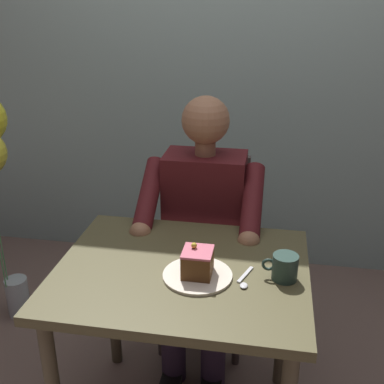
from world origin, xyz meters
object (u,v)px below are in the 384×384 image
at_px(seated_person, 202,230).
at_px(dessert_spoon, 244,280).
at_px(chair, 207,240).
at_px(coffee_cup, 285,267).
at_px(cake_slice, 198,262).
at_px(dining_table, 182,293).

distance_m(seated_person, dessert_spoon, 0.57).
bearing_deg(seated_person, chair, -90.00).
height_order(seated_person, dessert_spoon, seated_person).
bearing_deg(coffee_cup, cake_slice, 7.48).
relative_size(seated_person, cake_slice, 11.20).
xyz_separation_m(dining_table, chair, (0.00, -0.64, -0.13)).
bearing_deg(chair, coffee_cup, 118.82).
height_order(seated_person, cake_slice, seated_person).
bearing_deg(cake_slice, dining_table, -35.61).
xyz_separation_m(chair, dessert_spoon, (-0.22, 0.68, 0.24)).
xyz_separation_m(dining_table, dessert_spoon, (-0.22, 0.05, 0.11)).
bearing_deg(dining_table, seated_person, -90.00).
bearing_deg(dessert_spoon, chair, -71.84).
bearing_deg(dining_table, coffee_cup, 178.73).
distance_m(cake_slice, coffee_cup, 0.29).
bearing_deg(seated_person, cake_slice, 97.19).
bearing_deg(dessert_spoon, seated_person, -66.25).
bearing_deg(dessert_spoon, dining_table, -12.23).
bearing_deg(cake_slice, chair, -84.63).
bearing_deg(coffee_cup, dining_table, -1.27).
height_order(chair, dessert_spoon, chair).
xyz_separation_m(seated_person, cake_slice, (-0.06, 0.51, 0.14)).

